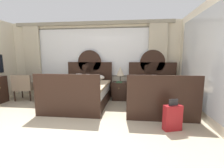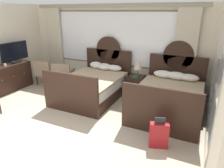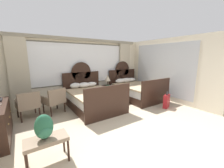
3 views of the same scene
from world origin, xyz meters
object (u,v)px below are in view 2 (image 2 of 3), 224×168
Objects in this scene: bed_near_window at (93,85)px; armchair_by_window_centre at (45,71)px; armchair_by_window_left at (63,74)px; cup_on_dresser at (5,65)px; dresser_minibar at (9,78)px; book_on_nightstand at (135,76)px; tv_flatscreen at (15,52)px; table_lamp_on_nightstand at (138,64)px; suitcase_on_floor at (159,135)px; nightstand_between_beds at (136,85)px; bed_near_mirror at (169,98)px.

armchair_by_window_centre is (-2.07, 0.25, 0.11)m from bed_near_window.
cup_on_dresser is at bearing -142.22° from armchair_by_window_left.
dresser_minibar is 1.73m from armchair_by_window_left.
book_on_nightstand is 0.17× the size of dresser_minibar.
book_on_nightstand is 2.44m from armchair_by_window_left.
table_lamp_on_nightstand is at bearing 15.48° from tv_flatscreen.
tv_flatscreen is (-2.72, -0.33, 0.82)m from bed_near_window.
dresser_minibar is 1.73× the size of armchair_by_window_centre.
suitcase_on_floor is (2.34, -1.57, -0.12)m from bed_near_window.
cup_on_dresser is 0.13× the size of armchair_by_window_left.
armchair_by_window_centre is at bearing -179.79° from armchair_by_window_left.
nightstand_between_beds is 2.59m from suitcase_on_floor.
tv_flatscreen reaches higher than book_on_nightstand.
bed_near_window is 2.19× the size of tv_flatscreen.
bed_near_window is 4.27× the size of table_lamp_on_nightstand.
book_on_nightstand is at bearing -100.79° from table_lamp_on_nightstand.
tv_flatscreen is at bearing -164.52° from table_lamp_on_nightstand.
armchair_by_window_left reaches higher than dresser_minibar.
suitcase_on_floor is (1.22, -2.18, -0.36)m from book_on_nightstand.
table_lamp_on_nightstand is 0.35× the size of dresser_minibar.
cup_on_dresser is (0.09, -0.11, 0.47)m from dresser_minibar.
bed_near_mirror is at bearing 9.39° from cup_on_dresser.
bed_near_window is 8.62× the size of book_on_nightstand.
bed_near_mirror is at bearing 3.92° from tv_flatscreen.
tv_flatscreen is at bearing 166.28° from suitcase_on_floor.
bed_near_mirror is at bearing 8.02° from dresser_minibar.
bed_near_window and bed_near_mirror have the same top height.
armchair_by_window_left is at bearing 22.43° from tv_flatscreen.
armchair_by_window_left reaches higher than nightstand_between_beds.
book_on_nightstand is 2.39× the size of cup_on_dresser.
nightstand_between_beds is at bearing 90.90° from book_on_nightstand.
nightstand_between_beds is 0.69× the size of armchair_by_window_left.
armchair_by_window_left is at bearing 33.22° from dresser_minibar.
cup_on_dresser is 1.27m from armchair_by_window_centre.
armchair_by_window_left is at bearing -168.82° from table_lamp_on_nightstand.
tv_flatscreen is at bearing -157.57° from armchair_by_window_left.
tv_flatscreen is (-3.84, -0.95, 0.58)m from book_on_nightstand.
nightstand_between_beds is 0.96× the size of suitcase_on_floor.
cup_on_dresser is at bearing -170.61° from bed_near_mirror.
bed_near_window is 2.57× the size of armchair_by_window_centre.
table_lamp_on_nightstand is at bearing 146.18° from bed_near_mirror.
dresser_minibar is at bearing -165.80° from bed_near_window.
bed_near_mirror reaches higher than suitcase_on_floor.
dresser_minibar is 0.86m from tv_flatscreen.
book_on_nightstand is at bearing 13.89° from tv_flatscreen.
book_on_nightstand is 3.99m from tv_flatscreen.
armchair_by_window_centre is (-3.19, -0.36, -0.13)m from book_on_nightstand.
armchair_by_window_left is (-2.41, -0.46, 0.18)m from nightstand_between_beds.
nightstand_between_beds is 0.40× the size of dresser_minibar.
cup_on_dresser is at bearing -158.14° from nightstand_between_beds.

